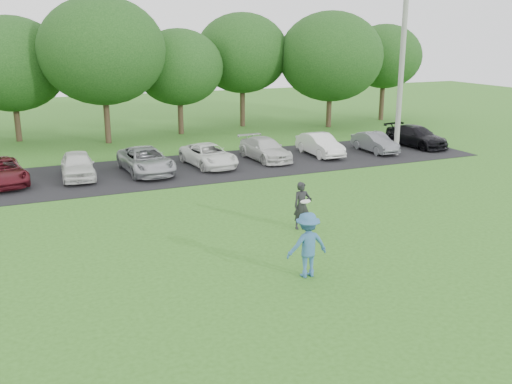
{
  "coord_description": "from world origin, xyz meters",
  "views": [
    {
      "loc": [
        -7.39,
        -13.57,
        6.51
      ],
      "look_at": [
        0.0,
        3.5,
        1.3
      ],
      "focal_mm": 40.0,
      "sensor_mm": 36.0,
      "label": 1
    }
  ],
  "objects": [
    {
      "name": "tree_row",
      "position": [
        1.51,
        22.76,
        4.91
      ],
      "size": [
        42.39,
        9.85,
        8.64
      ],
      "color": "#38281C",
      "rests_on": "ground"
    },
    {
      "name": "parking_lot",
      "position": [
        0.0,
        13.0,
        0.01
      ],
      "size": [
        32.0,
        6.5,
        0.03
      ],
      "primitive_type": "cube",
      "color": "black",
      "rests_on": "ground"
    },
    {
      "name": "ground",
      "position": [
        0.0,
        0.0,
        0.0
      ],
      "size": [
        100.0,
        100.0,
        0.0
      ],
      "primitive_type": "plane",
      "color": "#31631C",
      "rests_on": "ground"
    },
    {
      "name": "parked_cars",
      "position": [
        0.15,
        13.1,
        0.61
      ],
      "size": [
        30.89,
        4.82,
        1.23
      ],
      "color": "silver",
      "rests_on": "parking_lot"
    },
    {
      "name": "camera_bystander",
      "position": [
        1.43,
        2.86,
        0.82
      ],
      "size": [
        0.62,
        0.44,
        1.65
      ],
      "color": "black",
      "rests_on": "ground"
    },
    {
      "name": "utility_pole",
      "position": [
        11.94,
        11.65,
        5.28
      ],
      "size": [
        0.28,
        0.28,
        10.55
      ],
      "primitive_type": "cylinder",
      "color": "gray",
      "rests_on": "ground"
    },
    {
      "name": "frisbee_player",
      "position": [
        -0.3,
        -0.72,
        0.92
      ],
      "size": [
        1.2,
        0.71,
        2.19
      ],
      "color": "#346493",
      "rests_on": "ground"
    }
  ]
}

